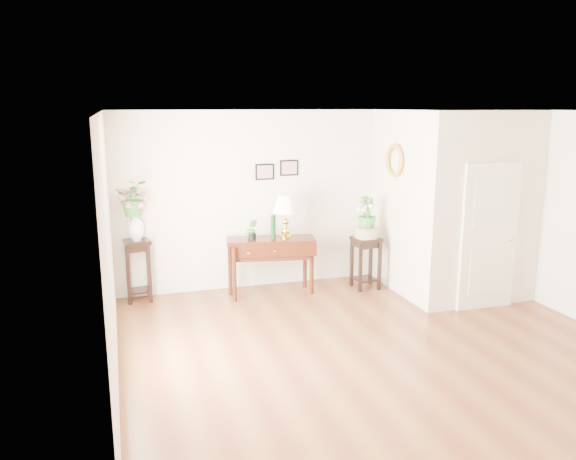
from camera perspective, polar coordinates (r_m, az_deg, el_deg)
name	(u,v)px	position (r m, az deg, el deg)	size (l,w,h in m)	color
floor	(376,346)	(7.04, 8.90, -11.61)	(6.00, 5.50, 0.02)	brown
ceiling	(384,111)	(6.43, 9.75, 11.81)	(6.00, 5.50, 0.02)	white
wall_back	(303,198)	(9.09, 1.58, 3.27)	(6.00, 0.02, 2.80)	beige
wall_front	(555,318)	(4.41, 25.50, -8.05)	(6.00, 0.02, 2.80)	beige
wall_left	(109,254)	(5.93, -17.69, -2.35)	(0.02, 5.50, 2.80)	beige
partition	(450,201)	(9.15, 16.18, 2.83)	(1.80, 1.95, 2.80)	beige
door	(489,237)	(8.41, 19.75, -0.66)	(0.90, 0.05, 2.10)	silver
art_print_left	(265,172)	(8.82, -2.38, 5.93)	(0.30, 0.02, 0.25)	black
art_print_right	(289,168)	(8.93, 0.11, 6.34)	(0.30, 0.02, 0.25)	black
wall_ornament	(394,161)	(8.69, 10.76, 6.95)	(0.51, 0.51, 0.07)	#C18C36
console_table	(271,266)	(8.64, -1.74, -3.73)	(1.34, 0.45, 0.89)	#3D1008
table_lamp	(286,215)	(8.51, -0.26, 1.55)	(0.38, 0.38, 0.67)	gold
green_vase	(273,227)	(8.50, -1.50, 0.28)	(0.07, 0.07, 0.36)	black
potted_plant	(252,230)	(8.42, -3.69, 0.01)	(0.17, 0.13, 0.30)	#357E2E
plant_stand_a	(138,270)	(8.65, -14.95, -3.99)	(0.36, 0.36, 0.93)	black
porcelain_vase	(136,225)	(8.49, -15.21, 0.48)	(0.23, 0.23, 0.40)	silver
lily_arrangement	(134,195)	(8.41, -15.38, 3.46)	(0.49, 0.42, 0.54)	#357E2E
plant_stand_b	(366,263)	(9.03, 7.88, -3.31)	(0.39, 0.39, 0.83)	black
ceramic_bowl	(366,232)	(8.91, 7.98, -0.24)	(0.37, 0.37, 0.17)	tan
narcissus	(367,213)	(8.85, 8.04, 1.70)	(0.30, 0.30, 0.53)	#357E2E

